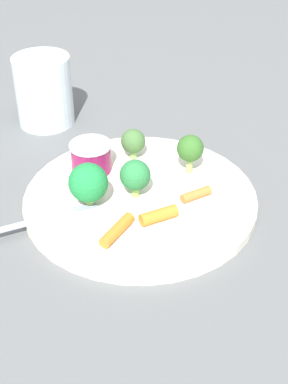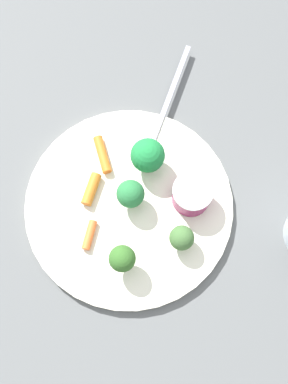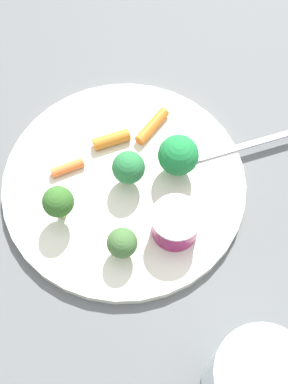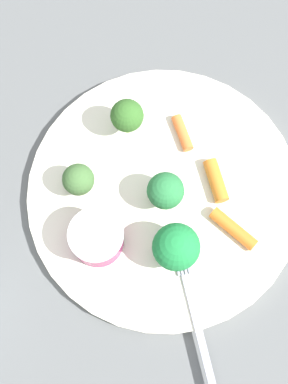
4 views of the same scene
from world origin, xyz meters
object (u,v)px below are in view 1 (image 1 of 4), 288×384
object	(u,v)px
carrot_stick_0	(196,194)
fork	(14,227)
broccoli_floret_1	(88,183)
broccoli_floret_3	(133,142)
sauce_cup	(91,157)
broccoli_floret_0	(136,177)
broccoli_floret_2	(190,149)
carrot_stick_1	(117,230)
plate	(140,199)
carrot_stick_2	(159,215)
drinking_glass	(44,91)

from	to	relation	value
carrot_stick_0	fork	world-z (taller)	carrot_stick_0
broccoli_floret_1	broccoli_floret_3	bearing A→B (deg)	-39.31
sauce_cup	broccoli_floret_0	size ratio (longest dim) A/B	1.10
broccoli_floret_2	carrot_stick_1	size ratio (longest dim) A/B	0.98
plate	sauce_cup	world-z (taller)	sauce_cup
broccoli_floret_1	carrot_stick_2	bearing A→B (deg)	-123.78
broccoli_floret_2	carrot_stick_2	xyz separation A→B (m)	(-0.08, 0.06, -0.03)
broccoli_floret_3	fork	size ratio (longest dim) A/B	0.20
broccoli_floret_1	sauce_cup	bearing A→B (deg)	-11.64
broccoli_floret_2	broccoli_floret_3	distance (m)	0.08
plate	carrot_stick_0	xyz separation A→B (m)	(-0.02, -0.06, 0.01)
carrot_stick_2	fork	world-z (taller)	carrot_stick_2
plate	broccoli_floret_3	size ratio (longest dim) A/B	6.82
carrot_stick_2	carrot_stick_1	bearing A→B (deg)	104.02
plate	broccoli_floret_0	size ratio (longest dim) A/B	5.82
broccoli_floret_0	carrot_stick_1	distance (m)	0.07
broccoli_floret_2	drinking_glass	size ratio (longest dim) A/B	0.50
carrot_stick_1	fork	size ratio (longest dim) A/B	0.26
broccoli_floret_1	carrot_stick_1	world-z (taller)	broccoli_floret_1
broccoli_floret_0	fork	bearing A→B (deg)	98.77
plate	broccoli_floret_1	xyz separation A→B (m)	(-0.01, 0.06, 0.04)
carrot_stick_1	drinking_glass	size ratio (longest dim) A/B	0.51
broccoli_floret_0	carrot_stick_2	distance (m)	0.05
broccoli_floret_0	carrot_stick_0	xyz separation A→B (m)	(-0.02, -0.06, -0.02)
broccoli_floret_0	fork	size ratio (longest dim) A/B	0.24
broccoli_floret_0	carrot_stick_0	size ratio (longest dim) A/B	1.24
broccoli_floret_0	drinking_glass	size ratio (longest dim) A/B	0.47
drinking_glass	broccoli_floret_3	bearing A→B (deg)	-147.03
carrot_stick_0	carrot_stick_2	distance (m)	0.06
carrot_stick_2	fork	size ratio (longest dim) A/B	0.22
broccoli_floret_0	carrot_stick_1	xyz separation A→B (m)	(-0.06, 0.03, -0.02)
carrot_stick_0	broccoli_floret_3	bearing A→B (deg)	25.25
broccoli_floret_3	drinking_glass	bearing A→B (deg)	32.97
broccoli_floret_0	broccoli_floret_2	bearing A→B (deg)	-64.98
carrot_stick_0	carrot_stick_1	world-z (taller)	carrot_stick_1
drinking_glass	carrot_stick_2	bearing A→B (deg)	-161.88
broccoli_floret_2	carrot_stick_2	distance (m)	0.11
sauce_cup	broccoli_floret_1	size ratio (longest dim) A/B	0.95
plate	broccoli_floret_3	bearing A→B (deg)	-7.89
carrot_stick_2	drinking_glass	bearing A→B (deg)	18.12
sauce_cup	drinking_glass	distance (m)	0.16
fork	broccoli_floret_2	bearing A→B (deg)	-75.22
broccoli_floret_3	carrot_stick_2	size ratio (longest dim) A/B	0.93
broccoli_floret_2	carrot_stick_0	xyz separation A→B (m)	(-0.05, 0.01, -0.03)
carrot_stick_1	broccoli_floret_2	bearing A→B (deg)	-49.29
sauce_cup	carrot_stick_2	bearing A→B (deg)	-155.72
broccoli_floret_3	carrot_stick_1	xyz separation A→B (m)	(-0.14, 0.05, -0.02)
sauce_cup	carrot_stick_0	world-z (taller)	sauce_cup
broccoli_floret_0	drinking_glass	world-z (taller)	drinking_glass
plate	carrot_stick_1	bearing A→B (deg)	147.08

